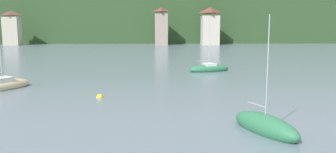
{
  "coord_description": "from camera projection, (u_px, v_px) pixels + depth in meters",
  "views": [
    {
      "loc": [
        -0.65,
        11.73,
        4.95
      ],
      "look_at": [
        0.0,
        36.48,
        1.33
      ],
      "focal_mm": 37.27,
      "sensor_mm": 36.0,
      "label": 1
    }
  ],
  "objects": [
    {
      "name": "wooded_hillside",
      "position": [
        151.0,
        22.0,
        138.7
      ],
      "size": [
        352.0,
        75.95,
        40.52
      ],
      "color": "#2D4C28",
      "rests_on": "ground_plane"
    },
    {
      "name": "shore_building_westcentral",
      "position": [
        12.0,
        29.0,
        88.03
      ],
      "size": [
        4.02,
        3.21,
        8.61
      ],
      "color": "#BCB29E",
      "rests_on": "ground_plane"
    },
    {
      "name": "shore_building_central",
      "position": [
        161.0,
        27.0,
        89.49
      ],
      "size": [
        3.42,
        4.39,
        9.57
      ],
      "color": "gray",
      "rests_on": "ground_plane"
    },
    {
      "name": "shore_building_eastcentral",
      "position": [
        210.0,
        27.0,
        90.08
      ],
      "size": [
        4.6,
        4.95,
        9.65
      ],
      "color": "beige",
      "rests_on": "ground_plane"
    },
    {
      "name": "sailboat_far_1",
      "position": [
        209.0,
        69.0,
        38.08
      ],
      "size": [
        4.94,
        3.08,
        6.16
      ],
      "rotation": [
        0.0,
        0.0,
        0.35
      ],
      "color": "#2D754C",
      "rests_on": "ground_plane"
    },
    {
      "name": "sailboat_near_7",
      "position": [
        265.0,
        126.0,
        16.36
      ],
      "size": [
        2.91,
        4.39,
        5.79
      ],
      "rotation": [
        0.0,
        0.0,
        5.12
      ],
      "color": "#2D754C",
      "rests_on": "ground_plane"
    },
    {
      "name": "sailboat_mid_8",
      "position": [
        2.0,
        86.0,
        27.31
      ],
      "size": [
        3.95,
        5.07,
        7.54
      ],
      "rotation": [
        0.0,
        0.0,
        1.03
      ],
      "color": "#CCBC8E",
      "rests_on": "ground_plane"
    },
    {
      "name": "mooring_buoy_mid",
      "position": [
        100.0,
        97.0,
        24.22
      ],
      "size": [
        0.48,
        0.48,
        0.48
      ],
      "primitive_type": "sphere",
      "color": "yellow",
      "rests_on": "ground_plane"
    }
  ]
}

